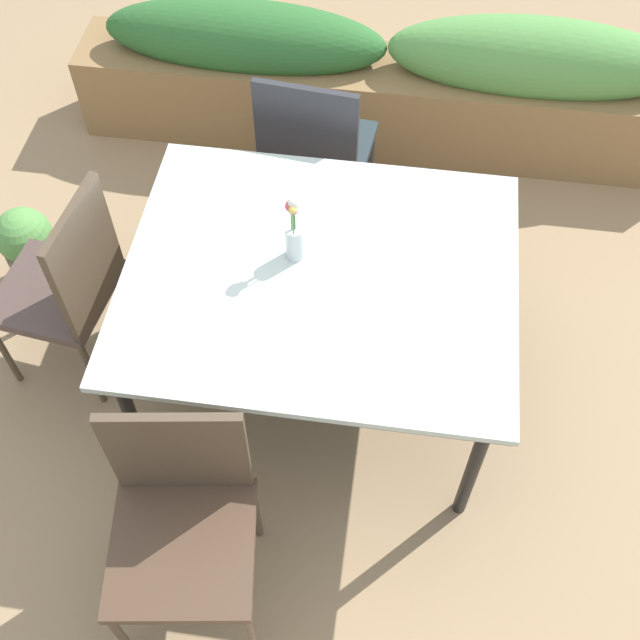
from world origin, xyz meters
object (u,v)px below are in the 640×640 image
Objects in this scene: chair_far_side at (314,148)px; planter_box at (388,82)px; chair_end_left at (68,282)px; chair_near_left at (182,514)px; dining_table at (320,282)px; potted_plant at (29,247)px; flower_vase at (294,234)px.

chair_far_side is 0.80m from planter_box.
chair_end_left reaches higher than chair_near_left.
chair_near_left is (-0.33, -0.87, -0.18)m from dining_table.
dining_table is 1.53m from potted_plant.
chair_far_side is 3.26× the size of flower_vase.
chair_near_left is at bearing -103.72° from flower_vase.
planter_box is (0.23, 1.54, -0.51)m from flower_vase.
dining_table is 0.21m from flower_vase.
chair_near_left is 1.68m from potted_plant.
flower_vase reaches higher than chair_end_left.
chair_near_left is at bearing -49.79° from potted_plant.
flower_vase is 0.70× the size of potted_plant.
dining_table is 1.46× the size of chair_far_side.
planter_box reaches higher than dining_table.
chair_end_left is 3.24× the size of flower_vase.
chair_far_side reaches higher than planter_box.
flower_vase is 1.49m from potted_plant.
chair_end_left is 1.97m from planter_box.
flower_vase reaches higher than planter_box.
chair_far_side is 0.87m from flower_vase.
dining_table is 0.90m from chair_far_side.
planter_box is at bearing 85.49° from dining_table.
potted_plant is at bearing -141.56° from planter_box.
chair_near_left is (0.67, -0.86, -0.01)m from chair_end_left.
chair_end_left is 1.00× the size of chair_far_side.
chair_end_left is 1.04× the size of chair_near_left.
flower_vase is (0.23, 0.94, 0.35)m from chair_near_left.
chair_end_left is 0.96m from flower_vase.
planter_box is (0.46, 2.48, -0.15)m from chair_near_left.
planter_box is at bearing -108.76° from chair_near_left.
planter_box is (1.12, 1.61, -0.17)m from chair_end_left.
chair_end_left is at bearing -179.38° from dining_table.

